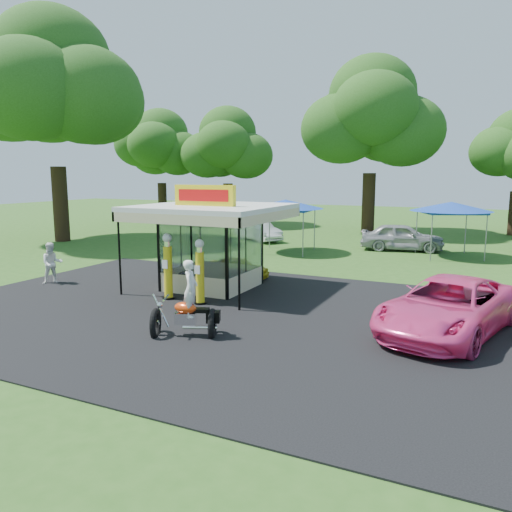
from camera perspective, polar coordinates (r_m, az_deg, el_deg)
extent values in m
plane|color=#2B551A|center=(15.27, -8.07, -8.25)|extent=(120.00, 120.00, 0.00)
cube|color=black|center=(16.89, -4.29, -6.38)|extent=(20.00, 14.00, 0.04)
cube|color=white|center=(20.38, -4.97, -3.61)|extent=(3.00, 3.00, 0.06)
cube|color=white|center=(19.90, -5.10, 5.57)|extent=(5.40, 5.40, 0.18)
cube|color=yellow|center=(19.45, -5.88, 6.92)|extent=(2.60, 0.25, 0.80)
cube|color=red|center=(19.34, -6.08, 6.90)|extent=(2.21, 0.02, 0.45)
cylinder|color=black|center=(19.52, -15.34, 0.20)|extent=(0.08, 0.08, 3.20)
cylinder|color=black|center=(16.66, -1.95, -1.00)|extent=(0.08, 0.08, 3.20)
cylinder|color=black|center=(18.78, -9.93, -4.78)|extent=(0.46, 0.46, 0.10)
cylinder|color=yellow|center=(18.56, -10.01, -1.80)|extent=(0.31, 0.31, 1.89)
cylinder|color=silver|center=(18.39, -10.10, 1.41)|extent=(0.21, 0.21, 0.21)
sphere|color=white|center=(18.36, -10.12, 2.06)|extent=(0.34, 0.34, 0.34)
cube|color=white|center=(18.35, -10.38, -0.94)|extent=(0.23, 0.02, 0.31)
cylinder|color=black|center=(17.92, -6.36, -5.39)|extent=(0.44, 0.44, 0.10)
cylinder|color=yellow|center=(17.70, -6.41, -2.43)|extent=(0.30, 0.30, 1.79)
cylinder|color=silver|center=(17.52, -6.47, 0.76)|extent=(0.20, 0.20, 0.20)
sphere|color=white|center=(17.49, -6.48, 1.41)|extent=(0.32, 0.32, 0.32)
cube|color=white|center=(17.49, -6.74, -1.58)|extent=(0.22, 0.02, 0.30)
torus|color=black|center=(14.65, -11.42, -7.60)|extent=(0.53, 0.91, 0.91)
torus|color=black|center=(14.37, -5.02, -7.79)|extent=(0.53, 0.91, 0.91)
cube|color=silver|center=(14.43, -8.05, -7.05)|extent=(0.67, 0.52, 0.33)
ellipsoid|color=#E84010|center=(14.35, -8.08, -5.89)|extent=(0.70, 0.39, 0.33)
cube|color=black|center=(14.30, -6.57, -6.17)|extent=(0.66, 0.50, 0.11)
cube|color=black|center=(14.30, -4.90, -6.92)|extent=(0.50, 0.49, 0.30)
cylinder|color=silver|center=(14.51, -10.84, -6.15)|extent=(0.47, 0.25, 0.97)
cylinder|color=silver|center=(14.38, -10.25, -4.70)|extent=(0.31, 0.62, 0.05)
sphere|color=silver|center=(14.47, -10.94, -5.52)|extent=(0.17, 0.17, 0.17)
imported|color=white|center=(14.18, -7.48, -3.70)|extent=(0.60, 0.70, 1.63)
torus|color=black|center=(19.73, -8.03, -2.96)|extent=(0.85, 0.43, 0.85)
torus|color=black|center=(19.95, -8.11, -2.83)|extent=(0.83, 0.41, 0.85)
imported|color=yellow|center=(22.17, -2.09, -1.34)|extent=(2.82, 1.13, 0.96)
imported|color=#F74391|center=(15.49, 21.12, -5.45)|extent=(4.09, 6.31, 1.62)
imported|color=white|center=(22.66, -22.28, -0.78)|extent=(1.04, 1.08, 1.76)
imported|color=white|center=(34.63, 0.27, 2.93)|extent=(4.36, 3.62, 1.40)
imported|color=#9F9EA3|center=(31.39, 16.35, 2.10)|extent=(5.12, 2.75, 1.66)
cylinder|color=gray|center=(31.44, 1.92, 3.24)|extent=(0.06, 0.06, 2.47)
cylinder|color=gray|center=(30.40, 6.91, 2.96)|extent=(0.06, 0.06, 2.47)
cylinder|color=gray|center=(28.84, -0.39, 2.68)|extent=(0.06, 0.06, 2.47)
cylinder|color=gray|center=(27.70, 4.99, 2.37)|extent=(0.06, 0.06, 2.47)
cube|color=#193FA4|center=(29.44, 3.38, 5.34)|extent=(3.08, 3.08, 0.12)
cone|color=#193FA4|center=(29.42, 3.39, 5.96)|extent=(4.44, 4.44, 0.51)
cylinder|color=gray|center=(31.39, 18.84, 2.70)|extent=(0.06, 0.06, 2.44)
cylinder|color=gray|center=(31.19, 24.04, 2.35)|extent=(0.06, 0.06, 2.44)
cylinder|color=gray|center=(28.58, 18.14, 2.13)|extent=(0.06, 0.06, 2.44)
cylinder|color=gray|center=(28.36, 23.85, 1.74)|extent=(0.06, 0.06, 2.44)
cube|color=#193FA4|center=(29.73, 21.37, 4.70)|extent=(3.05, 3.05, 0.12)
cone|color=#193FA4|center=(29.71, 21.40, 5.30)|extent=(4.39, 4.39, 0.51)
cylinder|color=black|center=(49.22, -10.64, 6.04)|extent=(0.84, 0.84, 3.72)
ellipsoid|color=#244D16|center=(49.18, -10.81, 11.63)|extent=(8.80, 8.80, 7.54)
cylinder|color=black|center=(45.84, -3.20, 5.95)|extent=(0.88, 0.88, 3.73)
ellipsoid|color=#244D16|center=(45.81, -3.25, 11.89)|extent=(8.65, 8.65, 7.41)
cylinder|color=black|center=(40.24, 12.72, 5.92)|extent=(1.00, 1.00, 4.65)
ellipsoid|color=#244D16|center=(40.35, 13.04, 14.52)|extent=(11.16, 11.16, 9.57)
cylinder|color=black|center=(36.83, -21.44, 5.54)|extent=(1.02, 1.02, 5.08)
ellipsoid|color=#244D16|center=(37.09, -22.10, 16.21)|extent=(13.04, 13.04, 11.18)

